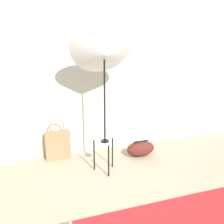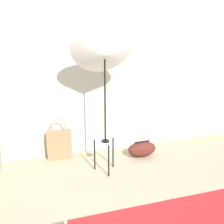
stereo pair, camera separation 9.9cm
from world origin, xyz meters
name	(u,v)px [view 2 (the right image)]	position (x,y,z in m)	size (l,w,h in m)	color
wall_back	(94,74)	(0.00, 2.48, 1.30)	(8.00, 0.05, 2.60)	beige
photo_umbrella	(105,51)	(-0.04, 1.71, 1.70)	(0.86, 0.63, 2.13)	black
tote_bag	(59,144)	(-0.63, 2.31, 0.24)	(0.38, 0.10, 0.66)	#9E7A56
duffel_bag	(142,149)	(0.65, 2.00, 0.12)	(0.47, 0.25, 0.26)	#5B231E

